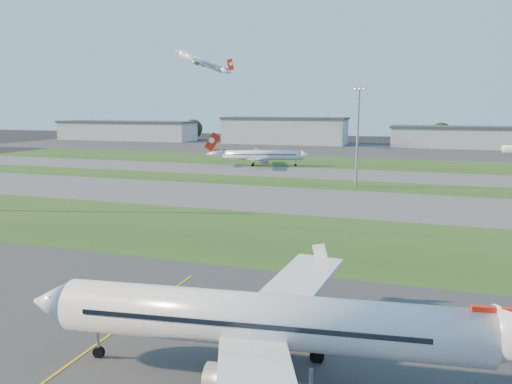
% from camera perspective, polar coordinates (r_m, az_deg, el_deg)
% --- Properties ---
extents(grass_strip_a, '(300.00, 34.00, 0.01)m').
position_cam_1_polar(grass_strip_a, '(84.24, -3.91, -4.57)').
color(grass_strip_a, '#214316').
rests_on(grass_strip_a, ground).
extents(taxiway_a, '(300.00, 32.00, 0.01)m').
position_cam_1_polar(taxiway_a, '(114.73, 2.39, -0.74)').
color(taxiway_a, '#515154').
rests_on(taxiway_a, ground).
extents(grass_strip_b, '(300.00, 18.00, 0.01)m').
position_cam_1_polar(grass_strip_b, '(138.59, 5.28, 1.03)').
color(grass_strip_b, '#214316').
rests_on(grass_strip_b, ground).
extents(taxiway_b, '(300.00, 26.00, 0.01)m').
position_cam_1_polar(taxiway_b, '(159.88, 7.11, 2.14)').
color(taxiway_b, '#515154').
rests_on(taxiway_b, ground).
extents(grass_strip_c, '(300.00, 40.00, 0.01)m').
position_cam_1_polar(grass_strip_c, '(192.11, 9.08, 3.35)').
color(grass_strip_c, '#214316').
rests_on(grass_strip_c, ground).
extents(apron_far, '(400.00, 80.00, 0.01)m').
position_cam_1_polar(apron_far, '(251.23, 11.38, 4.73)').
color(apron_far, '#333335').
rests_on(apron_far, ground).
extents(airliner_parked, '(40.42, 34.10, 12.64)m').
position_cam_1_polar(airliner_parked, '(39.39, 1.66, -14.65)').
color(airliner_parked, silver).
rests_on(airliner_parked, ground).
extents(airliner_taxiing, '(33.55, 28.24, 10.77)m').
position_cam_1_polar(airliner_taxiing, '(178.03, 0.56, 4.20)').
color(airliner_taxiing, silver).
rests_on(airliner_taxiing, ground).
extents(airliner_departing, '(30.68, 25.95, 9.57)m').
position_cam_1_polar(airliner_departing, '(266.90, -6.30, 14.61)').
color(airliner_departing, silver).
extents(light_mast_centre, '(3.20, 0.70, 25.80)m').
position_cam_1_polar(light_mast_centre, '(132.55, 11.55, 6.92)').
color(light_mast_centre, gray).
rests_on(light_mast_centre, ground).
extents(hangar_far_west, '(91.80, 23.00, 12.20)m').
position_cam_1_polar(hangar_far_west, '(332.59, -14.60, 6.82)').
color(hangar_far_west, '#A1A3A8').
rests_on(hangar_far_west, ground).
extents(hangar_west, '(71.40, 23.00, 15.20)m').
position_cam_1_polar(hangar_west, '(288.99, 3.26, 7.04)').
color(hangar_west, '#A1A3A8').
rests_on(hangar_west, ground).
extents(hangar_east, '(81.60, 23.00, 11.20)m').
position_cam_1_polar(hangar_east, '(279.81, 23.52, 5.76)').
color(hangar_east, '#A1A3A8').
rests_on(hangar_east, ground).
extents(tree_far_west, '(11.00, 11.00, 12.00)m').
position_cam_1_polar(tree_far_west, '(366.23, -18.77, 6.91)').
color(tree_far_west, black).
rests_on(tree_far_west, ground).
extents(tree_west, '(12.10, 12.10, 13.20)m').
position_cam_1_polar(tree_west, '(325.97, -7.20, 7.18)').
color(tree_west, black).
rests_on(tree_west, ground).
extents(tree_mid_west, '(9.90, 9.90, 10.80)m').
position_cam_1_polar(tree_mid_west, '(294.31, 8.56, 6.64)').
color(tree_mid_west, black).
rests_on(tree_mid_west, ground).
extents(tree_mid_east, '(11.55, 11.55, 12.60)m').
position_cam_1_polar(tree_mid_east, '(292.86, 20.37, 6.33)').
color(tree_mid_east, black).
rests_on(tree_mid_east, ground).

